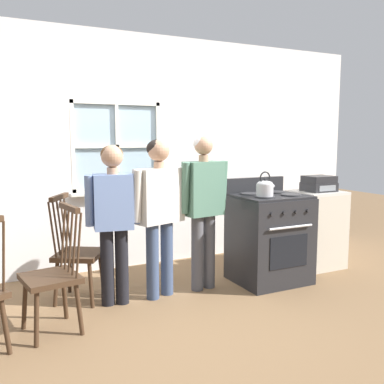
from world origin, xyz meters
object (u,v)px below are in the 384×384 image
object	(u,v)px
side_counter	(316,229)
chair_center_cluster	(53,277)
kettle	(265,188)
stereo	(319,184)
person_elderly_left	(113,211)
stove	(269,237)
person_teen_center	(159,202)
person_adult_right	(203,199)
chair_by_window	(77,254)
potted_plant	(119,186)

from	to	relation	value
side_counter	chair_center_cluster	bearing A→B (deg)	-172.09
kettle	stereo	distance (m)	1.01
person_elderly_left	kettle	xyz separation A→B (m)	(1.48, -0.22, 0.16)
stove	stereo	bearing A→B (deg)	11.23
person_elderly_left	person_teen_center	world-z (taller)	person_teen_center
person_adult_right	stereo	distance (m)	1.54
person_adult_right	side_counter	bearing A→B (deg)	-5.18
chair_center_cluster	person_teen_center	world-z (taller)	person_teen_center
chair_by_window	kettle	size ratio (longest dim) A/B	4.04
chair_by_window	stereo	size ratio (longest dim) A/B	2.93
person_elderly_left	potted_plant	xyz separation A→B (m)	(0.35, 1.01, 0.10)
stove	chair_center_cluster	bearing A→B (deg)	-173.84
stove	kettle	bearing A→B (deg)	-141.39
person_teen_center	stove	distance (m)	1.29
person_teen_center	kettle	bearing A→B (deg)	-29.64
stove	stereo	xyz separation A→B (m)	(0.81, 0.16, 0.51)
potted_plant	stereo	distance (m)	2.30
person_elderly_left	stereo	world-z (taller)	person_elderly_left
chair_center_cluster	person_adult_right	distance (m)	1.60
person_teen_center	side_counter	world-z (taller)	person_teen_center
chair_by_window	side_counter	size ratio (longest dim) A/B	1.11
stove	side_counter	bearing A→B (deg)	12.65
side_counter	stereo	world-z (taller)	stereo
chair_center_cluster	kettle	size ratio (longest dim) A/B	4.04
kettle	potted_plant	xyz separation A→B (m)	(-1.13, 1.23, -0.05)
chair_by_window	person_teen_center	xyz separation A→B (m)	(0.73, -0.26, 0.47)
person_elderly_left	person_adult_right	distance (m)	0.91
chair_by_window	chair_center_cluster	world-z (taller)	same
chair_center_cluster	stove	world-z (taller)	stove
person_teen_center	stereo	world-z (taller)	person_teen_center
chair_by_window	kettle	xyz separation A→B (m)	(1.77, -0.48, 0.58)
potted_plant	stereo	world-z (taller)	potted_plant
person_teen_center	chair_center_cluster	bearing A→B (deg)	-179.77
person_elderly_left	person_teen_center	distance (m)	0.44
chair_by_window	person_adult_right	bearing A→B (deg)	-71.45
person_teen_center	person_adult_right	bearing A→B (deg)	-16.79
person_teen_center	kettle	world-z (taller)	person_teen_center
stove	side_counter	distance (m)	0.83
chair_center_cluster	chair_by_window	bearing A→B (deg)	144.59
person_elderly_left	side_counter	world-z (taller)	person_elderly_left
person_elderly_left	potted_plant	distance (m)	1.07
chair_by_window	person_elderly_left	world-z (taller)	person_elderly_left
person_adult_right	stove	distance (m)	0.86
chair_by_window	person_elderly_left	size ratio (longest dim) A/B	0.69
kettle	potted_plant	bearing A→B (deg)	132.49
person_adult_right	stove	world-z (taller)	person_adult_right
chair_by_window	person_teen_center	world-z (taller)	person_teen_center
potted_plant	stereo	xyz separation A→B (m)	(2.10, -0.94, 0.01)
potted_plant	kettle	bearing A→B (deg)	-47.51
kettle	stereo	xyz separation A→B (m)	(0.97, 0.29, -0.04)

